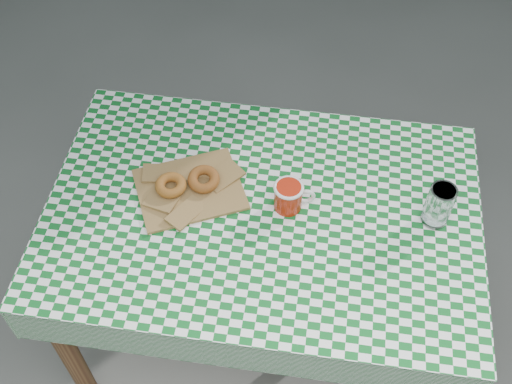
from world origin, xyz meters
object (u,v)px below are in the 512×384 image
coffee_mug (288,197)px  drinking_glass (439,205)px  paper_bag (190,189)px  table (261,278)px

coffee_mug → drinking_glass: size_ratio=1.18×
paper_bag → coffee_mug: size_ratio=1.89×
paper_bag → drinking_glass: drinking_glass is taller
table → paper_bag: (-0.22, 0.04, 0.39)m
paper_bag → coffee_mug: 0.29m
table → coffee_mug: coffee_mug is taller
table → coffee_mug: (0.07, 0.02, 0.43)m
paper_bag → table: bearing=-11.5°
table → coffee_mug: bearing=19.5°
table → paper_bag: bearing=169.6°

